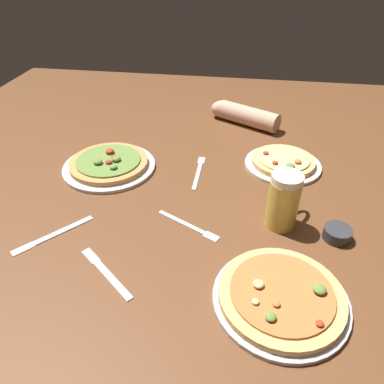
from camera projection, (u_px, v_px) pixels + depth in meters
name	position (u px, v px, depth m)	size (l,w,h in m)	color
ground_plane	(192.00, 201.00, 1.17)	(2.40, 2.40, 0.03)	brown
pizza_plate_near	(281.00, 297.00, 0.83)	(0.31, 0.31, 0.05)	#B2B2B7
pizza_plate_far	(283.00, 162.00, 1.31)	(0.27, 0.27, 0.05)	silver
pizza_plate_side	(109.00, 164.00, 1.30)	(0.33, 0.33, 0.05)	silver
beer_mug_dark	(284.00, 200.00, 1.01)	(0.10, 0.14, 0.17)	gold
ramekin_sauce	(337.00, 234.00, 1.00)	(0.08, 0.08, 0.03)	#333338
fork_left	(199.00, 171.00, 1.29)	(0.03, 0.22, 0.01)	silver
knife_right	(106.00, 272.00, 0.90)	(0.18, 0.15, 0.01)	silver
fork_spare	(189.00, 225.00, 1.05)	(0.20, 0.11, 0.01)	silver
knife_spare	(53.00, 234.00, 1.02)	(0.17, 0.19, 0.01)	silver
diner_arm	(242.00, 114.00, 1.60)	(0.31, 0.20, 0.08)	tan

